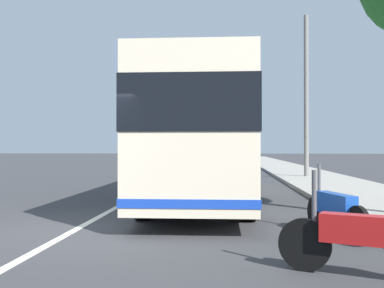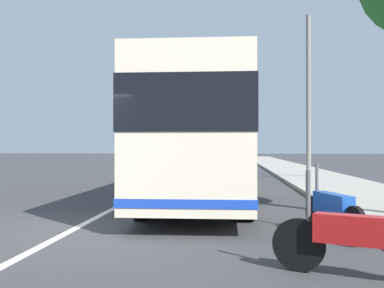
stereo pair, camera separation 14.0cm
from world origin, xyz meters
The scene contains 11 objects.
ground_plane centered at (0.00, 0.00, 0.00)m, with size 220.00×220.00×0.00m, color #38383A.
sidewalk_curb centered at (10.00, -7.22, 0.07)m, with size 110.00×3.60×0.14m, color #9E998E.
lane_divider_line centered at (10.00, 0.00, 0.00)m, with size 110.00×0.16×0.01m, color silver.
coach_bus centered at (4.78, -2.17, 1.95)m, with size 11.05×2.63×3.46m.
motorcycle_angled centered at (-2.93, -4.59, 0.49)m, with size 1.00×2.13×1.29m.
motorcycle_nearest_curb centered at (-0.27, -4.79, 0.48)m, with size 2.04×0.63×1.27m.
car_oncoming centered at (21.40, -2.81, 0.73)m, with size 4.55×1.99×1.50m.
car_side_street centered at (39.73, 2.05, 0.72)m, with size 4.16×2.12×1.51m.
car_far_distant centered at (46.59, 2.50, 0.73)m, with size 4.09×2.01×1.54m.
car_ahead_same_lane centered at (28.67, 1.67, 0.70)m, with size 4.24×1.91×1.46m.
utility_pole centered at (14.53, -6.87, 4.11)m, with size 0.23×0.23×8.21m, color slate.
Camera 1 is at (-8.44, -2.86, 1.57)m, focal length 42.31 mm.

